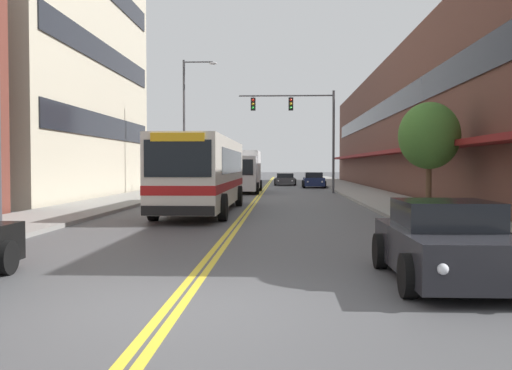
{
  "coord_description": "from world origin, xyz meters",
  "views": [
    {
      "loc": [
        1.54,
        -8.03,
        2.01
      ],
      "look_at": [
        0.12,
        22.28,
        0.96
      ],
      "focal_mm": 40.0,
      "sensor_mm": 36.0,
      "label": 1
    }
  ],
  "objects_px": {
    "city_bus": "(204,171)",
    "street_tree_right_mid": "(429,136)",
    "car_navy_parked_right_mid": "(314,180)",
    "street_lamp_left_far": "(188,116)",
    "car_dark_grey_moving_lead": "(285,179)",
    "traffic_signal_mast": "(303,120)",
    "car_red_parked_left_near": "(193,187)",
    "street_lamp_left_near": "(7,48)",
    "car_charcoal_parked_right_foreground": "(447,244)",
    "box_truck": "(242,171)",
    "fire_hydrant": "(454,223)"
  },
  "relations": [
    {
      "from": "car_navy_parked_right_mid",
      "to": "fire_hydrant",
      "type": "relative_size",
      "value": 5.52
    },
    {
      "from": "car_navy_parked_right_mid",
      "to": "street_lamp_left_far",
      "type": "distance_m",
      "value": 16.0
    },
    {
      "from": "city_bus",
      "to": "street_tree_right_mid",
      "type": "xyz_separation_m",
      "value": [
        9.41,
        -0.96,
        1.45
      ]
    },
    {
      "from": "car_red_parked_left_near",
      "to": "car_navy_parked_right_mid",
      "type": "height_order",
      "value": "car_navy_parked_right_mid"
    },
    {
      "from": "traffic_signal_mast",
      "to": "street_lamp_left_far",
      "type": "height_order",
      "value": "street_lamp_left_far"
    },
    {
      "from": "car_charcoal_parked_right_foreground",
      "to": "box_truck",
      "type": "height_order",
      "value": "box_truck"
    },
    {
      "from": "traffic_signal_mast",
      "to": "car_red_parked_left_near",
      "type": "bearing_deg",
      "value": -153.87
    },
    {
      "from": "car_dark_grey_moving_lead",
      "to": "street_lamp_left_near",
      "type": "xyz_separation_m",
      "value": [
        -6.82,
        -44.52,
        4.23
      ]
    },
    {
      "from": "city_bus",
      "to": "car_dark_grey_moving_lead",
      "type": "distance_m",
      "value": 33.47
    },
    {
      "from": "car_dark_grey_moving_lead",
      "to": "street_tree_right_mid",
      "type": "bearing_deg",
      "value": -80.47
    },
    {
      "from": "fire_hydrant",
      "to": "car_dark_grey_moving_lead",
      "type": "bearing_deg",
      "value": 95.5
    },
    {
      "from": "city_bus",
      "to": "street_tree_right_mid",
      "type": "bearing_deg",
      "value": -5.81
    },
    {
      "from": "box_truck",
      "to": "car_charcoal_parked_right_foreground",
      "type": "bearing_deg",
      "value": -79.76
    },
    {
      "from": "car_charcoal_parked_right_foreground",
      "to": "traffic_signal_mast",
      "type": "bearing_deg",
      "value": 92.56
    },
    {
      "from": "car_dark_grey_moving_lead",
      "to": "street_tree_right_mid",
      "type": "relative_size",
      "value": 1.06
    },
    {
      "from": "car_charcoal_parked_right_foreground",
      "to": "street_lamp_left_far",
      "type": "xyz_separation_m",
      "value": [
        -9.38,
        29.41,
        4.78
      ]
    },
    {
      "from": "street_lamp_left_far",
      "to": "car_red_parked_left_near",
      "type": "bearing_deg",
      "value": -70.16
    },
    {
      "from": "car_charcoal_parked_right_foreground",
      "to": "street_tree_right_mid",
      "type": "bearing_deg",
      "value": 77.04
    },
    {
      "from": "car_red_parked_left_near",
      "to": "car_navy_parked_right_mid",
      "type": "xyz_separation_m",
      "value": [
        8.75,
        13.71,
        0.06
      ]
    },
    {
      "from": "box_truck",
      "to": "fire_hydrant",
      "type": "bearing_deg",
      "value": -74.86
    },
    {
      "from": "car_dark_grey_moving_lead",
      "to": "car_charcoal_parked_right_foreground",
      "type": "bearing_deg",
      "value": -86.93
    },
    {
      "from": "street_lamp_left_far",
      "to": "street_lamp_left_near",
      "type": "bearing_deg",
      "value": -90.03
    },
    {
      "from": "car_charcoal_parked_right_foreground",
      "to": "street_lamp_left_near",
      "type": "relative_size",
      "value": 0.51
    },
    {
      "from": "fire_hydrant",
      "to": "car_red_parked_left_near",
      "type": "bearing_deg",
      "value": 114.36
    },
    {
      "from": "car_dark_grey_moving_lead",
      "to": "street_lamp_left_near",
      "type": "relative_size",
      "value": 0.58
    },
    {
      "from": "street_lamp_left_near",
      "to": "fire_hydrant",
      "type": "height_order",
      "value": "street_lamp_left_near"
    },
    {
      "from": "car_dark_grey_moving_lead",
      "to": "street_tree_right_mid",
      "type": "height_order",
      "value": "street_tree_right_mid"
    },
    {
      "from": "box_truck",
      "to": "street_lamp_left_near",
      "type": "distance_m",
      "value": 29.12
    },
    {
      "from": "street_lamp_left_near",
      "to": "city_bus",
      "type": "bearing_deg",
      "value": 74.39
    },
    {
      "from": "street_tree_right_mid",
      "to": "fire_hydrant",
      "type": "relative_size",
      "value": 5.85
    },
    {
      "from": "car_charcoal_parked_right_foreground",
      "to": "street_lamp_left_near",
      "type": "bearing_deg",
      "value": 159.89
    },
    {
      "from": "street_lamp_left_near",
      "to": "car_red_parked_left_near",
      "type": "bearing_deg",
      "value": 88.58
    },
    {
      "from": "box_truck",
      "to": "fire_hydrant",
      "type": "xyz_separation_m",
      "value": [
        7.38,
        -27.29,
        -1.07
      ]
    },
    {
      "from": "fire_hydrant",
      "to": "traffic_signal_mast",
      "type": "bearing_deg",
      "value": 96.41
    },
    {
      "from": "traffic_signal_mast",
      "to": "street_lamp_left_far",
      "type": "xyz_separation_m",
      "value": [
        -7.98,
        -1.98,
        0.17
      ]
    },
    {
      "from": "car_dark_grey_moving_lead",
      "to": "fire_hydrant",
      "type": "height_order",
      "value": "car_dark_grey_moving_lead"
    },
    {
      "from": "car_navy_parked_right_mid",
      "to": "street_tree_right_mid",
      "type": "distance_m",
      "value": 28.02
    },
    {
      "from": "fire_hydrant",
      "to": "street_tree_right_mid",
      "type": "bearing_deg",
      "value": 79.84
    },
    {
      "from": "car_navy_parked_right_mid",
      "to": "traffic_signal_mast",
      "type": "relative_size",
      "value": 0.57
    },
    {
      "from": "box_truck",
      "to": "street_lamp_left_near",
      "type": "xyz_separation_m",
      "value": [
        -3.58,
        -28.72,
        3.2
      ]
    },
    {
      "from": "city_bus",
      "to": "street_tree_right_mid",
      "type": "distance_m",
      "value": 9.57
    },
    {
      "from": "car_navy_parked_right_mid",
      "to": "street_lamp_left_far",
      "type": "relative_size",
      "value": 0.45
    },
    {
      "from": "car_red_parked_left_near",
      "to": "street_lamp_left_far",
      "type": "height_order",
      "value": "street_lamp_left_far"
    },
    {
      "from": "street_lamp_left_far",
      "to": "street_tree_right_mid",
      "type": "distance_m",
      "value": 20.18
    },
    {
      "from": "traffic_signal_mast",
      "to": "street_lamp_left_near",
      "type": "xyz_separation_m",
      "value": [
        -7.99,
        -27.95,
        -0.47
      ]
    },
    {
      "from": "city_bus",
      "to": "fire_hydrant",
      "type": "distance_m",
      "value": 12.63
    },
    {
      "from": "street_tree_right_mid",
      "to": "city_bus",
      "type": "bearing_deg",
      "value": 174.19
    },
    {
      "from": "car_navy_parked_right_mid",
      "to": "fire_hydrant",
      "type": "distance_m",
      "value": 36.64
    },
    {
      "from": "car_dark_grey_moving_lead",
      "to": "street_lamp_left_far",
      "type": "bearing_deg",
      "value": -110.15
    },
    {
      "from": "car_red_parked_left_near",
      "to": "car_charcoal_parked_right_foreground",
      "type": "relative_size",
      "value": 1.03
    }
  ]
}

